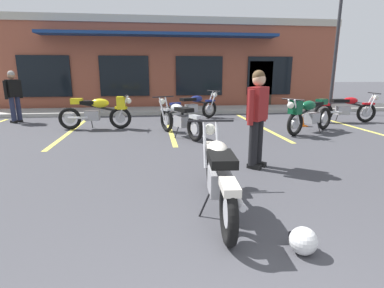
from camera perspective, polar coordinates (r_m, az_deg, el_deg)
ground_plane at (r=4.89m, az=-1.34°, el=-6.14°), size 80.00×80.00×0.00m
sidewalk_kerb at (r=12.59m, az=-5.30°, el=6.36°), size 22.00×1.80×0.14m
brick_storefront_building at (r=16.28m, az=-6.02°, el=14.69°), size 16.35×6.29×3.94m
painted_stall_lines at (r=9.05m, az=-4.32°, el=3.09°), size 11.30×4.80×0.01m
motorcycle_foreground_classic at (r=3.62m, az=5.03°, el=-5.63°), size 0.66×2.11×0.98m
motorcycle_red_sportbike at (r=7.82m, az=-2.43°, el=4.87°), size 1.17×1.96×0.98m
motorcycle_silver_naked at (r=11.15m, az=27.19°, el=6.01°), size 2.11×0.68×0.98m
motorcycle_blue_standard at (r=8.78m, az=21.28°, el=5.35°), size 1.89×1.31×0.98m
motorcycle_green_cafe_racer at (r=9.17m, az=-17.28°, el=5.98°), size 2.11×0.66×0.98m
motorcycle_orange_scrambler at (r=10.53m, az=0.34°, el=7.15°), size 1.92×1.26×0.98m
person_in_black_shirt at (r=5.25m, az=12.29°, el=5.65°), size 0.50×0.49×1.68m
person_in_shorts_foreground at (r=11.41m, az=-30.76°, el=8.23°), size 0.42×0.55×1.68m
helmet_on_pavement at (r=3.09m, az=20.35°, el=-16.83°), size 0.26×0.26×0.26m
traffic_cone at (r=9.89m, az=19.95°, el=4.72°), size 0.34×0.34×0.53m
parking_lot_lamp_post at (r=13.48m, az=26.32°, el=19.78°), size 0.24×0.76×5.31m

